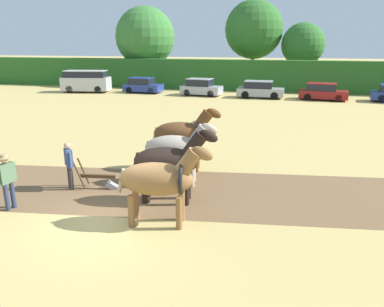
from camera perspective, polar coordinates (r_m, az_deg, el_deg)
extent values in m
plane|color=tan|center=(11.02, -11.49, -10.19)|extent=(240.00, 240.00, 0.00)
cube|color=brown|center=(13.82, -17.13, -4.95)|extent=(22.68, 7.33, 0.01)
cube|color=#286023|center=(40.25, 7.89, 11.71)|extent=(66.27, 1.38, 3.17)
cylinder|color=brown|center=(45.88, -6.98, 12.61)|extent=(0.44, 0.44, 3.62)
sphere|color=#387533|center=(45.78, -7.15, 17.22)|extent=(6.85, 6.85, 6.85)
cylinder|color=#423323|center=(44.80, 9.15, 12.99)|extent=(0.44, 0.44, 4.49)
sphere|color=#2D6628|center=(44.74, 9.40, 18.14)|extent=(6.47, 6.47, 6.47)
cylinder|color=#423323|center=(44.08, 16.24, 11.78)|extent=(0.44, 0.44, 3.39)
sphere|color=#2D6628|center=(43.97, 16.56, 15.64)|extent=(4.64, 4.64, 4.64)
ellipsoid|color=brown|center=(10.25, -5.51, -3.88)|extent=(2.16, 1.23, 0.91)
cylinder|color=brown|center=(10.71, -1.59, -7.89)|extent=(0.18, 0.18, 0.93)
cylinder|color=brown|center=(10.24, -1.98, -9.10)|extent=(0.18, 0.18, 0.93)
cylinder|color=brown|center=(10.96, -8.54, -7.50)|extent=(0.18, 0.18, 0.93)
cylinder|color=brown|center=(10.50, -9.26, -8.66)|extent=(0.18, 0.18, 0.93)
cylinder|color=brown|center=(9.95, -0.68, -1.48)|extent=(0.84, 0.54, 0.88)
ellipsoid|color=brown|center=(9.83, 1.61, 0.01)|extent=(0.71, 0.35, 0.54)
cube|color=gray|center=(9.88, 0.33, -0.45)|extent=(0.41, 0.14, 0.54)
cylinder|color=gray|center=(10.51, -10.70, -4.12)|extent=(0.31, 0.16, 0.71)
torus|color=black|center=(10.11, -1.54, -3.66)|extent=(0.24, 0.93, 0.92)
ellipsoid|color=black|center=(11.71, -3.98, -1.18)|extent=(2.16, 1.21, 0.88)
cylinder|color=black|center=(12.15, -0.58, -4.81)|extent=(0.18, 0.18, 0.94)
cylinder|color=black|center=(11.68, -0.87, -5.72)|extent=(0.18, 0.18, 0.94)
cylinder|color=black|center=(12.37, -6.75, -4.53)|extent=(0.18, 0.18, 0.94)
cylinder|color=black|center=(11.90, -7.29, -5.41)|extent=(0.18, 0.18, 0.94)
cylinder|color=black|center=(11.45, 0.27, 1.17)|extent=(0.90, 0.53, 0.96)
ellipsoid|color=black|center=(11.33, 2.56, 2.68)|extent=(0.71, 0.35, 0.54)
cube|color=black|center=(11.38, 1.28, 2.06)|extent=(0.46, 0.14, 0.61)
cylinder|color=black|center=(11.95, -8.58, -1.44)|extent=(0.31, 0.16, 0.71)
torus|color=black|center=(11.59, -0.49, -0.97)|extent=(0.23, 0.91, 0.90)
ellipsoid|color=#B2A38E|center=(13.21, -2.80, 0.83)|extent=(2.18, 1.24, 0.91)
cylinder|color=#B2A38E|center=(13.64, 0.21, -2.45)|extent=(0.18, 0.18, 0.91)
cylinder|color=#B2A38E|center=(13.14, -0.03, -3.19)|extent=(0.18, 0.18, 0.91)
cylinder|color=#B2A38E|center=(13.83, -5.33, -2.24)|extent=(0.18, 0.18, 0.91)
cylinder|color=#B2A38E|center=(13.34, -5.77, -2.97)|extent=(0.18, 0.18, 0.91)
cylinder|color=#B2A38E|center=(12.99, 1.01, 2.69)|extent=(0.82, 0.54, 0.84)
ellipsoid|color=#B2A38E|center=(12.90, 2.67, 3.80)|extent=(0.71, 0.35, 0.54)
cube|color=gray|center=(12.93, 1.75, 3.51)|extent=(0.39, 0.13, 0.51)
cylinder|color=gray|center=(13.42, -6.93, 0.55)|extent=(0.31, 0.16, 0.71)
torus|color=black|center=(13.10, 0.32, 1.04)|extent=(0.24, 0.93, 0.93)
ellipsoid|color=brown|center=(14.69, -1.86, 3.03)|extent=(2.20, 1.26, 0.93)
cylinder|color=brown|center=(15.12, 0.85, -0.25)|extent=(0.18, 0.18, 1.05)
cylinder|color=brown|center=(14.60, 0.66, -0.86)|extent=(0.18, 0.18, 1.05)
cylinder|color=brown|center=(15.29, -4.20, -0.09)|extent=(0.18, 0.18, 1.05)
cylinder|color=brown|center=(14.79, -4.57, -0.69)|extent=(0.18, 0.18, 1.05)
cylinder|color=brown|center=(14.48, 1.60, 4.96)|extent=(0.90, 0.55, 0.95)
ellipsoid|color=brown|center=(14.39, 3.38, 6.14)|extent=(0.71, 0.35, 0.54)
cube|color=gray|center=(14.43, 2.39, 5.71)|extent=(0.45, 0.14, 0.60)
cylinder|color=gray|center=(14.88, -5.63, 2.75)|extent=(0.31, 0.16, 0.71)
torus|color=black|center=(14.59, 0.98, 3.24)|extent=(0.24, 0.95, 0.94)
cube|color=#4C331E|center=(13.38, -14.20, -3.37)|extent=(1.29, 0.28, 0.12)
cube|color=#939399|center=(13.34, -12.02, -4.89)|extent=(0.50, 0.26, 0.39)
cylinder|color=#4C331E|center=(13.73, -16.22, -2.57)|extent=(0.40, 0.11, 0.96)
cylinder|color=#4C331E|center=(13.38, -16.85, -3.13)|extent=(0.40, 0.11, 0.96)
cylinder|color=#38332D|center=(13.73, -18.13, -3.32)|extent=(0.14, 0.14, 0.84)
cylinder|color=#38332D|center=(13.53, -17.95, -3.61)|extent=(0.14, 0.14, 0.84)
cube|color=#3D5184|center=(13.41, -18.31, -0.59)|extent=(0.48, 0.49, 0.59)
sphere|color=tan|center=(13.30, -18.47, 1.12)|extent=(0.23, 0.23, 0.23)
cylinder|color=#3D5184|center=(13.69, -18.54, -0.36)|extent=(0.09, 0.09, 0.56)
cylinder|color=#3D5184|center=(13.14, -18.06, -1.01)|extent=(0.09, 0.09, 0.56)
cylinder|color=#38332D|center=(16.43, 0.20, 0.72)|extent=(0.14, 0.14, 0.82)
cylinder|color=#38332D|center=(16.29, 0.75, 0.58)|extent=(0.14, 0.14, 0.82)
cube|color=#B7B7BC|center=(16.18, 0.48, 3.03)|extent=(0.51, 0.41, 0.58)
sphere|color=tan|center=(16.09, 0.48, 4.44)|extent=(0.22, 0.22, 0.22)
cylinder|color=#B7B7BC|center=(16.37, -0.25, 3.11)|extent=(0.09, 0.09, 0.55)
cylinder|color=#B7B7BC|center=(16.00, 1.23, 2.79)|extent=(0.09, 0.09, 0.55)
cylinder|color=tan|center=(16.08, 0.48, 4.67)|extent=(0.42, 0.42, 0.02)
cylinder|color=tan|center=(16.06, 0.48, 4.85)|extent=(0.21, 0.21, 0.10)
cylinder|color=#28334C|center=(12.76, -25.65, -5.67)|extent=(0.14, 0.14, 0.86)
cylinder|color=#28334C|center=(12.63, -26.42, -5.99)|extent=(0.14, 0.14, 0.86)
cube|color=#4C6B4C|center=(12.45, -26.46, -2.71)|extent=(0.29, 0.53, 0.61)
sphere|color=tan|center=(12.33, -26.71, -0.84)|extent=(0.23, 0.23, 0.23)
cylinder|color=#4C6B4C|center=(12.63, -25.42, -2.42)|extent=(0.09, 0.09, 0.57)
cylinder|color=tan|center=(12.31, -26.75, -0.53)|extent=(0.44, 0.44, 0.02)
cylinder|color=tan|center=(12.30, -26.78, -0.31)|extent=(0.22, 0.22, 0.10)
cube|color=#BCBCC1|center=(40.15, -15.82, 10.20)|extent=(4.98, 2.82, 1.31)
cube|color=black|center=(40.06, -15.93, 11.56)|extent=(4.39, 2.52, 0.60)
cube|color=#BCBCC1|center=(40.04, -15.96, 12.02)|extent=(4.39, 2.52, 0.06)
cylinder|color=black|center=(40.59, -13.38, 9.74)|extent=(0.77, 0.35, 0.74)
cylinder|color=black|center=(38.89, -14.15, 9.41)|extent=(0.77, 0.35, 0.74)
cylinder|color=black|center=(41.54, -17.27, 9.60)|extent=(0.77, 0.35, 0.74)
cylinder|color=black|center=(39.87, -18.19, 9.25)|extent=(0.77, 0.35, 0.74)
cube|color=navy|center=(38.60, -7.45, 9.94)|extent=(3.91, 2.00, 0.69)
cube|color=black|center=(38.62, -7.74, 10.88)|extent=(2.38, 1.73, 0.58)
cube|color=navy|center=(38.59, -7.76, 11.35)|extent=(2.38, 1.73, 0.06)
cylinder|color=black|center=(38.84, -5.35, 9.74)|extent=(0.64, 0.26, 0.63)
cylinder|color=black|center=(37.44, -6.28, 9.46)|extent=(0.64, 0.26, 0.63)
cylinder|color=black|center=(39.82, -8.52, 9.80)|extent=(0.64, 0.26, 0.63)
cylinder|color=black|center=(38.46, -9.54, 9.52)|extent=(0.64, 0.26, 0.63)
cube|color=#A8A8B2|center=(36.24, 1.45, 9.68)|extent=(4.01, 2.24, 0.74)
cube|color=black|center=(36.23, 1.17, 10.76)|extent=(2.47, 1.87, 0.63)
cube|color=#A8A8B2|center=(36.19, 1.18, 11.30)|extent=(2.47, 1.87, 0.06)
cylinder|color=black|center=(36.60, 3.63, 9.36)|extent=(0.66, 0.30, 0.63)
cylinder|color=black|center=(35.16, 2.84, 9.08)|extent=(0.66, 0.30, 0.63)
cylinder|color=black|center=(37.39, 0.14, 9.55)|extent=(0.66, 0.30, 0.63)
cylinder|color=black|center=(35.98, -0.77, 9.27)|extent=(0.66, 0.30, 0.63)
cube|color=#9E9EA8|center=(35.17, 10.40, 9.21)|extent=(4.19, 1.84, 0.71)
cube|color=black|center=(35.11, 10.11, 10.28)|extent=(2.53, 1.63, 0.59)
cube|color=#9E9EA8|center=(35.08, 10.14, 10.80)|extent=(2.53, 1.63, 0.06)
cylinder|color=black|center=(35.86, 12.57, 8.89)|extent=(0.68, 0.23, 0.68)
cylinder|color=black|center=(34.35, 12.42, 8.58)|extent=(0.68, 0.23, 0.68)
cylinder|color=black|center=(36.08, 8.43, 9.15)|extent=(0.68, 0.23, 0.68)
cylinder|color=black|center=(34.57, 8.11, 8.85)|extent=(0.68, 0.23, 0.68)
cube|color=maroon|center=(35.35, 19.38, 8.52)|extent=(4.27, 2.28, 0.68)
cube|color=black|center=(35.28, 19.15, 9.55)|extent=(2.62, 1.91, 0.57)
cube|color=maroon|center=(35.25, 19.19, 10.06)|extent=(2.62, 1.91, 0.06)
cylinder|color=black|center=(36.16, 21.42, 8.16)|extent=(0.63, 0.29, 0.61)
cylinder|color=black|center=(34.57, 21.41, 7.82)|extent=(0.63, 0.29, 0.61)
cylinder|color=black|center=(36.22, 17.39, 8.55)|extent=(0.63, 0.29, 0.61)
cylinder|color=black|center=(34.64, 17.20, 8.23)|extent=(0.63, 0.29, 0.61)
cylinder|color=black|center=(37.05, 26.71, 7.77)|extent=(0.70, 0.30, 0.68)
cylinder|color=black|center=(35.56, 26.91, 7.45)|extent=(0.70, 0.30, 0.68)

